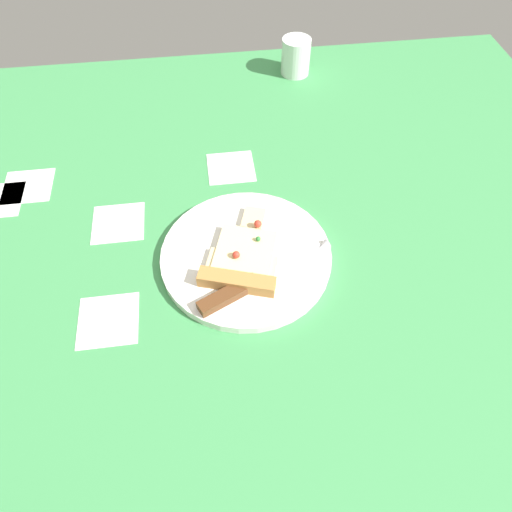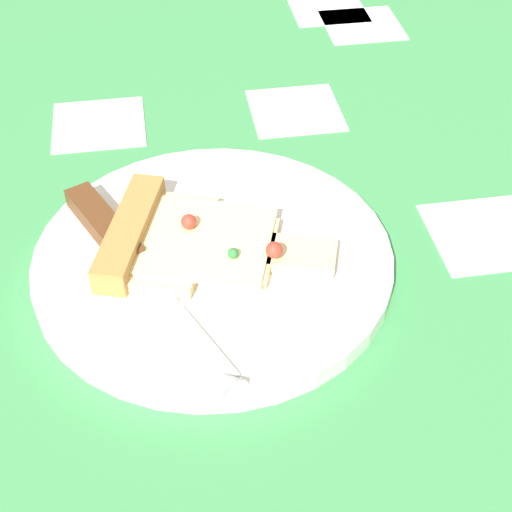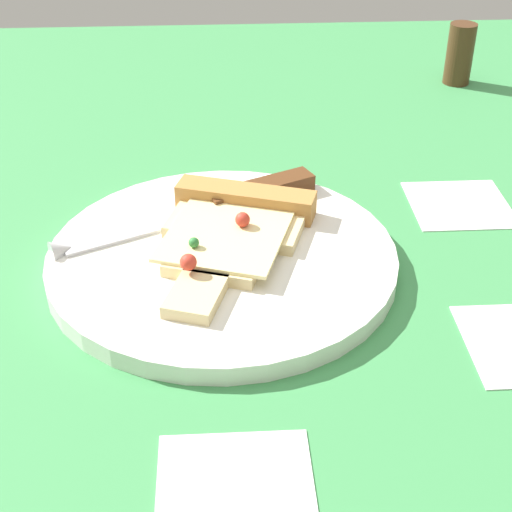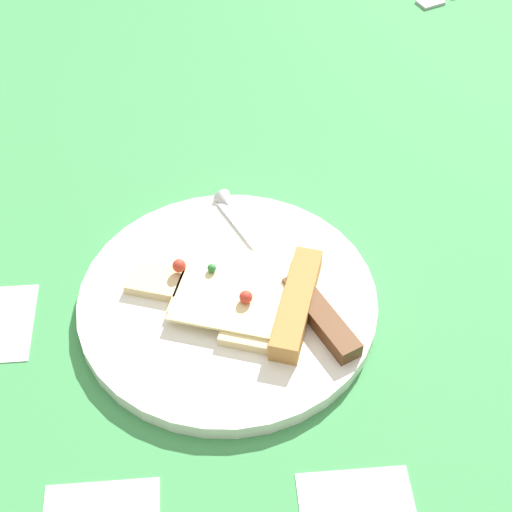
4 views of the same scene
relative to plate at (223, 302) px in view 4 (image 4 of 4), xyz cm
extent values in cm
cube|color=#3D8C4C|center=(7.29, -0.44, -2.28)|extent=(131.58, 131.58, 3.00)
cylinder|color=white|center=(0.00, 0.00, 0.00)|extent=(28.05, 28.05, 1.56)
cube|color=beige|center=(-1.24, -3.80, 1.28)|extent=(12.32, 9.12, 1.00)
cube|color=beige|center=(0.47, 1.43, 1.28)|extent=(8.58, 7.56, 1.00)
cube|color=beige|center=(2.02, 6.18, 1.28)|extent=(5.04, 6.06, 1.00)
cube|color=#F2E099|center=(-0.31, -0.95, 1.93)|extent=(11.85, 12.36, 0.30)
cube|color=#B27A3D|center=(-2.18, -6.65, 1.88)|extent=(12.21, 6.20, 2.20)
sphere|color=red|center=(-1.73, -2.07, 2.68)|extent=(1.21, 1.21, 1.21)
sphere|color=red|center=(2.54, 3.90, 2.72)|extent=(1.28, 1.28, 1.28)
sphere|color=#2D7A38|center=(2.18, 0.87, 2.49)|extent=(0.83, 0.83, 0.83)
cube|color=silver|center=(7.22, -3.57, 0.93)|extent=(11.70, 6.94, 0.30)
cone|color=silver|center=(12.64, -1.01, 0.93)|extent=(2.66, 2.66, 2.00)
cube|color=#593319|center=(-3.63, -8.70, 1.58)|extent=(9.98, 6.26, 1.60)
cube|color=silver|center=(53.54, -32.61, -0.38)|extent=(3.59, 4.24, 0.80)
camera|label=1|loc=(-4.60, -47.23, 60.67)|focal=32.68mm
camera|label=2|loc=(42.67, -3.88, 40.30)|focal=52.48mm
camera|label=3|loc=(0.22, 50.89, 34.28)|focal=53.70mm
camera|label=4|loc=(-46.28, 0.61, 56.73)|focal=54.46mm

